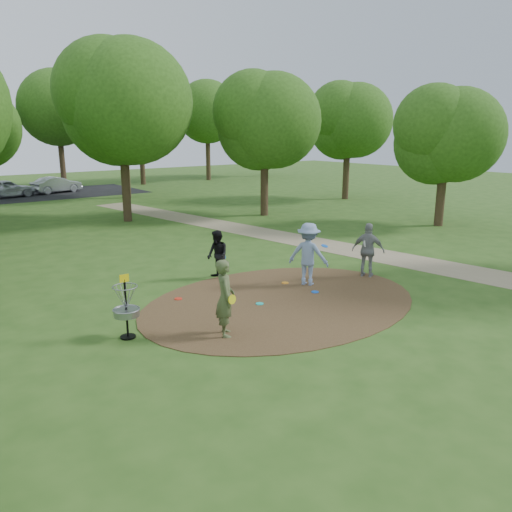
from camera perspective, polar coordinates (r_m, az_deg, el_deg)
ground at (r=14.21m, az=2.98°, el=-5.24°), size 100.00×100.00×0.00m
dirt_clearing at (r=14.21m, az=2.98°, el=-5.20°), size 8.40×8.40×0.02m
footpath at (r=20.08m, az=13.36°, el=0.18°), size 7.55×39.89×0.01m
parking_lot at (r=41.81m, az=-22.80°, el=6.55°), size 14.00×8.00×0.01m
player_observer_with_disc at (r=11.65m, az=-3.55°, el=-4.82°), size 0.71×0.81×1.86m
player_throwing_with_disc at (r=15.56m, az=6.01°, el=0.20°), size 1.48×1.47×1.97m
player_walking_with_disc at (r=16.17m, az=-4.43°, el=0.10°), size 0.68×0.84×1.61m
player_waiting_with_disc at (r=16.76m, az=12.70°, el=0.64°), size 0.90×1.14×1.80m
disc_ground_cyan at (r=13.95m, az=0.42°, el=-5.47°), size 0.22×0.22×0.02m
disc_ground_blue at (r=15.04m, az=6.76°, el=-4.09°), size 0.22×0.22×0.02m
disc_ground_red at (r=14.52m, az=-8.87°, el=-4.85°), size 0.22×0.22×0.02m
car_left at (r=40.55m, az=-26.74°, el=6.90°), size 4.18×2.34×1.34m
car_right at (r=42.33m, az=-21.83°, el=7.57°), size 3.99×2.21×1.25m
disc_ground_orange at (r=15.85m, az=3.35°, el=-3.07°), size 0.22×0.22×0.02m
disc_golf_basket at (r=11.90m, az=-14.66°, el=-5.13°), size 0.63×0.63×1.54m
tree_ring at (r=21.53m, az=-10.28°, el=15.36°), size 36.62×46.01×9.28m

